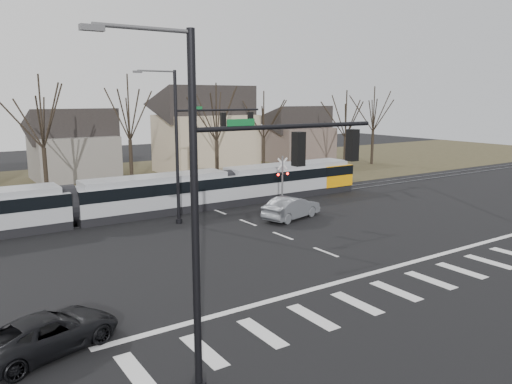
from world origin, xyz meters
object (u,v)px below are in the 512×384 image
suv (49,332)px  sedan (292,208)px  tram (154,193)px  rail_crossing_signal (282,183)px

suv → sedan: bearing=-78.1°
tram → suv: size_ratio=7.25×
tram → sedan: size_ratio=7.33×
sedan → suv: sedan is taller
tram → sedan: bearing=-42.0°
tram → sedan: tram is taller
tram → sedan: (7.50, -6.76, -0.75)m
tram → sedan: 10.12m
suv → rail_crossing_signal: (20.12, 13.88, 1.23)m
sedan → rail_crossing_signal: bearing=-42.6°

